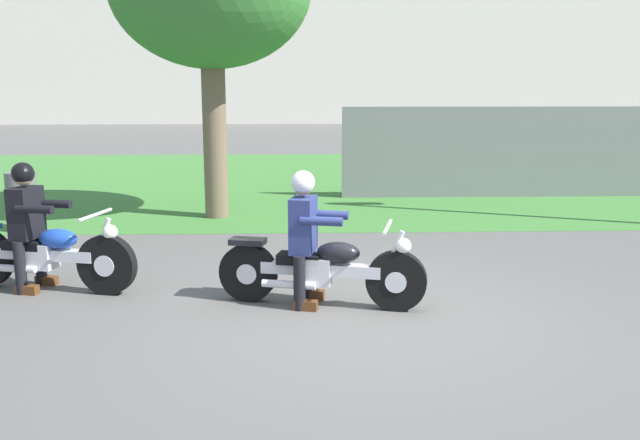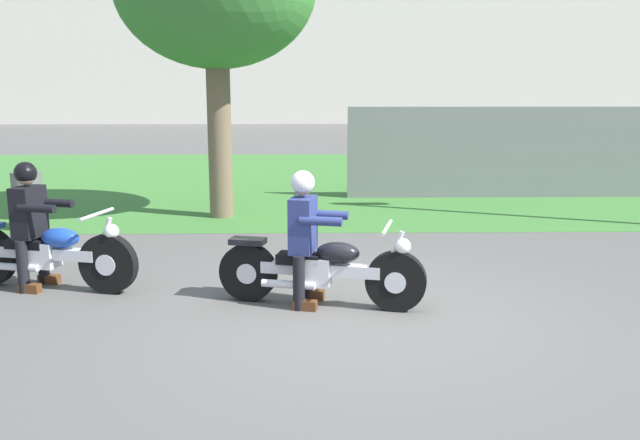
{
  "view_description": "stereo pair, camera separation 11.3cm",
  "coord_description": "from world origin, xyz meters",
  "px_view_note": "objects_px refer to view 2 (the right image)",
  "views": [
    {
      "loc": [
        -0.61,
        -6.22,
        2.21
      ],
      "look_at": [
        -0.36,
        0.62,
        0.85
      ],
      "focal_mm": 38.14,
      "sensor_mm": 36.0,
      "label": 1
    },
    {
      "loc": [
        -0.5,
        -6.22,
        2.21
      ],
      "look_at": [
        -0.36,
        0.62,
        0.85
      ],
      "focal_mm": 38.14,
      "sensor_mm": 36.0,
      "label": 2
    }
  ],
  "objects_px": {
    "rider_lead": "(305,228)",
    "motorcycle_follow": "(47,254)",
    "motorcycle_lead": "(321,270)",
    "trash_can": "(28,201)",
    "rider_follow": "(31,215)"
  },
  "relations": [
    {
      "from": "rider_lead",
      "to": "motorcycle_follow",
      "type": "bearing_deg",
      "value": -178.38
    },
    {
      "from": "rider_lead",
      "to": "motorcycle_follow",
      "type": "distance_m",
      "value": 2.92
    },
    {
      "from": "trash_can",
      "to": "rider_lead",
      "type": "bearing_deg",
      "value": -41.48
    },
    {
      "from": "motorcycle_lead",
      "to": "trash_can",
      "type": "height_order",
      "value": "trash_can"
    },
    {
      "from": "rider_lead",
      "to": "trash_can",
      "type": "relative_size",
      "value": 1.53
    },
    {
      "from": "motorcycle_follow",
      "to": "motorcycle_lead",
      "type": "bearing_deg",
      "value": 1.48
    },
    {
      "from": "rider_lead",
      "to": "rider_follow",
      "type": "relative_size",
      "value": 0.98
    },
    {
      "from": "rider_lead",
      "to": "rider_follow",
      "type": "distance_m",
      "value": 3.06
    },
    {
      "from": "rider_lead",
      "to": "motorcycle_lead",
      "type": "bearing_deg",
      "value": -0.88
    },
    {
      "from": "motorcycle_lead",
      "to": "trash_can",
      "type": "bearing_deg",
      "value": 152.81
    },
    {
      "from": "rider_lead",
      "to": "trash_can",
      "type": "height_order",
      "value": "rider_lead"
    },
    {
      "from": "rider_lead",
      "to": "motorcycle_follow",
      "type": "relative_size",
      "value": 0.66
    },
    {
      "from": "motorcycle_lead",
      "to": "motorcycle_follow",
      "type": "height_order",
      "value": "motorcycle_follow"
    },
    {
      "from": "motorcycle_lead",
      "to": "motorcycle_follow",
      "type": "distance_m",
      "value": 3.06
    },
    {
      "from": "motorcycle_follow",
      "to": "trash_can",
      "type": "height_order",
      "value": "trash_can"
    }
  ]
}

